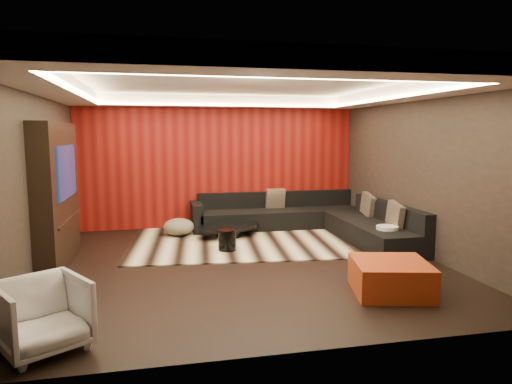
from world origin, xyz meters
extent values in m
cube|color=black|center=(0.00, 0.00, -0.01)|extent=(6.00, 6.00, 0.02)
cube|color=silver|center=(0.00, 0.00, 2.81)|extent=(6.00, 6.00, 0.02)
cube|color=black|center=(0.00, 3.01, 1.40)|extent=(6.00, 0.02, 2.80)
cube|color=black|center=(-3.01, 0.00, 1.40)|extent=(0.02, 6.00, 2.80)
cube|color=black|center=(3.01, 0.00, 1.40)|extent=(0.02, 6.00, 2.80)
cube|color=#6B0C0A|center=(0.00, 2.97, 1.40)|extent=(5.98, 0.05, 2.78)
cube|color=silver|center=(0.00, 2.70, 2.69)|extent=(6.00, 0.60, 0.22)
cube|color=silver|center=(0.00, -2.70, 2.69)|extent=(6.00, 0.60, 0.22)
cube|color=silver|center=(-2.70, 0.00, 2.69)|extent=(0.60, 4.80, 0.22)
cube|color=silver|center=(2.70, 0.00, 2.69)|extent=(0.60, 4.80, 0.22)
cube|color=#FFD899|center=(0.00, 2.36, 2.60)|extent=(4.80, 0.08, 0.04)
cube|color=#FFD899|center=(0.00, -2.36, 2.60)|extent=(4.80, 0.08, 0.04)
cube|color=#FFD899|center=(-2.36, 0.00, 2.60)|extent=(0.08, 4.80, 0.04)
cube|color=#FFD899|center=(2.36, 0.00, 2.60)|extent=(0.08, 4.80, 0.04)
cube|color=black|center=(-2.85, 0.60, 1.10)|extent=(0.30, 2.00, 2.20)
cube|color=black|center=(-2.69, 0.60, 1.45)|extent=(0.04, 1.30, 0.80)
cube|color=black|center=(-2.69, 0.60, 0.70)|extent=(0.04, 1.60, 0.04)
cube|color=beige|center=(0.17, 1.50, 0.01)|extent=(4.25, 3.35, 0.02)
cylinder|color=black|center=(0.02, 1.84, 0.13)|extent=(1.72, 1.72, 0.22)
cylinder|color=black|center=(-0.17, 0.79, 0.20)|extent=(0.40, 0.40, 0.36)
ellipsoid|color=beige|center=(-0.94, 2.16, 0.19)|extent=(0.70, 0.70, 0.34)
cylinder|color=silver|center=(2.50, 0.15, 0.23)|extent=(0.48, 0.48, 0.46)
cube|color=#9D2514|center=(1.57, -1.70, 0.21)|extent=(1.11, 1.11, 0.41)
imported|color=silver|center=(-2.40, -2.45, 0.34)|extent=(1.02, 1.03, 0.68)
cube|color=black|center=(1.25, 2.55, 0.20)|extent=(3.50, 0.90, 0.40)
cube|color=black|center=(1.25, 2.90, 0.57)|extent=(3.50, 0.20, 0.35)
cube|color=black|center=(2.55, 0.80, 0.20)|extent=(0.90, 2.60, 0.40)
cube|color=black|center=(2.90, 0.80, 0.57)|extent=(0.20, 2.60, 0.35)
cube|color=black|center=(-0.55, 2.55, 0.30)|extent=(0.20, 0.90, 0.60)
cube|color=tan|center=(2.76, 1.44, 0.62)|extent=(0.12, 0.50, 0.50)
cube|color=tan|center=(2.71, 0.27, 0.62)|extent=(0.12, 0.50, 0.50)
cube|color=tan|center=(1.19, 2.73, 0.62)|extent=(0.42, 0.20, 0.44)
camera|label=1|loc=(-1.30, -6.86, 2.03)|focal=32.00mm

